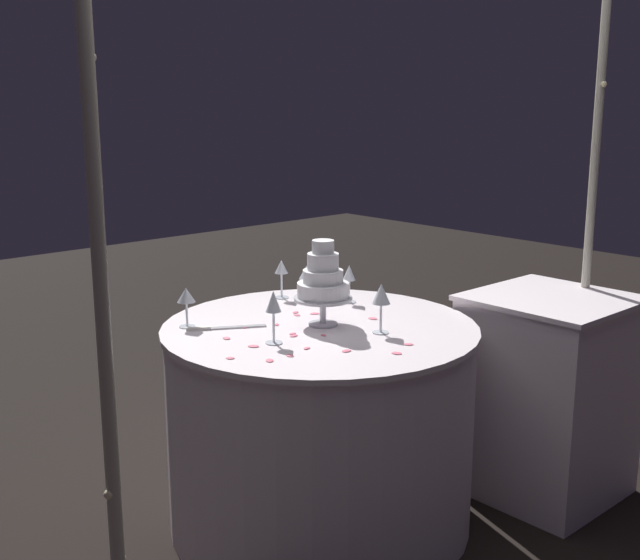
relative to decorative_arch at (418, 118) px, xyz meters
name	(u,v)px	position (x,y,z in m)	size (l,w,h in m)	color
ground_plane	(320,519)	(0.00, -0.45, -1.57)	(12.00, 12.00, 0.00)	black
decorative_arch	(418,118)	(0.00, 0.00, 0.00)	(2.26, 0.06, 2.41)	#B7B29E
main_table	(320,425)	(0.00, -0.45, -1.17)	(1.19, 1.19, 0.80)	white
side_table	(547,395)	(-0.86, 0.00, -1.14)	(0.59, 0.59, 0.85)	white
tiered_cake	(323,281)	(-0.01, -0.45, -0.60)	(0.22, 0.22, 0.32)	silver
wine_glass_0	(281,269)	(-0.17, -0.88, -0.65)	(0.06, 0.06, 0.16)	silver
wine_glass_1	(307,274)	(-0.25, -0.81, -0.67)	(0.07, 0.07, 0.14)	silver
wine_glass_2	(381,296)	(-0.10, -0.23, -0.63)	(0.07, 0.07, 0.18)	silver
wine_glass_3	(273,305)	(0.27, -0.40, -0.63)	(0.06, 0.06, 0.19)	silver
wine_glass_4	(186,297)	(0.38, -0.77, -0.66)	(0.07, 0.07, 0.15)	silver
wine_glass_5	(349,275)	(-0.32, -0.63, -0.66)	(0.06, 0.06, 0.16)	silver
cake_knife	(221,328)	(0.30, -0.67, -0.77)	(0.27, 0.17, 0.01)	silver
rose_petal_0	(293,334)	(0.15, -0.44, -0.77)	(0.03, 0.02, 0.00)	#EA6B84
rose_petal_1	(397,353)	(0.04, -0.03, -0.77)	(0.04, 0.03, 0.00)	#EA6B84
rose_petal_2	(307,348)	(0.22, -0.28, -0.77)	(0.03, 0.02, 0.00)	#EA6B84
rose_petal_3	(315,313)	(-0.10, -0.59, -0.77)	(0.04, 0.03, 0.00)	#EA6B84
rose_petal_4	(254,346)	(0.34, -0.42, -0.77)	(0.04, 0.03, 0.00)	#EA6B84
rose_petal_5	(324,335)	(0.08, -0.35, -0.77)	(0.03, 0.02, 0.00)	#EA6B84
rose_petal_6	(297,315)	(-0.03, -0.62, -0.77)	(0.03, 0.02, 0.00)	#EA6B84
rose_petal_7	(409,344)	(-0.07, -0.07, -0.77)	(0.03, 0.02, 0.00)	#EA6B84
rose_petal_8	(290,356)	(0.32, -0.25, -0.77)	(0.03, 0.02, 0.00)	#EA6B84
rose_petal_9	(270,360)	(0.40, -0.26, -0.77)	(0.04, 0.02, 0.00)	#EA6B84
rose_petal_10	(230,358)	(0.48, -0.37, -0.77)	(0.03, 0.02, 0.00)	#EA6B84
rose_petal_11	(244,327)	(0.22, -0.63, -0.77)	(0.04, 0.03, 0.00)	#EA6B84
rose_petal_12	(241,326)	(0.22, -0.64, -0.77)	(0.04, 0.02, 0.00)	#EA6B84
rose_petal_13	(346,351)	(0.14, -0.16, -0.77)	(0.04, 0.03, 0.00)	#EA6B84
rose_petal_14	(277,325)	(0.11, -0.57, -0.77)	(0.03, 0.02, 0.00)	#EA6B84
rose_petal_15	(294,336)	(0.16, -0.42, -0.77)	(0.03, 0.02, 0.00)	#EA6B84
rose_petal_16	(227,338)	(0.36, -0.55, -0.77)	(0.03, 0.02, 0.00)	#EA6B84
rose_petal_17	(373,318)	(-0.21, -0.39, -0.77)	(0.04, 0.03, 0.00)	#EA6B84
rose_petal_18	(296,312)	(-0.05, -0.65, -0.77)	(0.03, 0.02, 0.00)	#EA6B84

